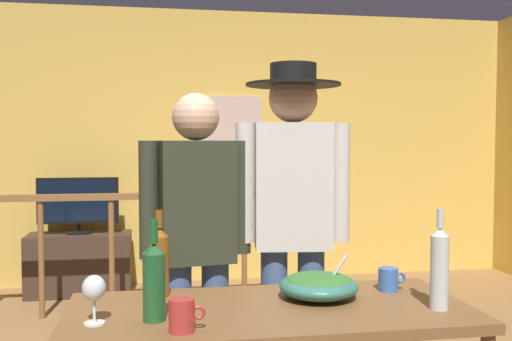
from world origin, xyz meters
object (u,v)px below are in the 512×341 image
(wine_glass, at_px, (94,290))
(serving_table, at_px, (270,327))
(framed_picture, at_px, (230,124))
(wine_bottle_clear, at_px, (439,267))
(mug_red, at_px, (182,315))
(stair_railing, at_px, (142,234))
(mug_blue, at_px, (389,279))
(person_standing_right, at_px, (293,208))
(flat_screen_tv, at_px, (78,201))
(person_standing_left, at_px, (196,235))
(tv_console, at_px, (80,264))
(wine_bottle_amber, at_px, (159,261))
(salad_bowl, at_px, (319,285))
(wine_bottle_green, at_px, (154,280))

(wine_glass, bearing_deg, serving_table, 8.53)
(framed_picture, distance_m, wine_bottle_clear, 3.71)
(mug_red, bearing_deg, wine_bottle_clear, 5.38)
(framed_picture, height_order, stair_railing, framed_picture)
(mug_blue, xyz_separation_m, person_standing_right, (-0.30, 0.45, 0.25))
(flat_screen_tv, distance_m, person_standing_left, 2.73)
(tv_console, bearing_deg, flat_screen_tv, -90.00)
(person_standing_right, bearing_deg, wine_bottle_amber, 38.03)
(salad_bowl, bearing_deg, flat_screen_tv, 112.94)
(framed_picture, height_order, wine_glass, framed_picture)
(stair_railing, bearing_deg, tv_console, 128.58)
(salad_bowl, relative_size, wine_bottle_green, 0.89)
(wine_bottle_clear, relative_size, mug_red, 3.08)
(wine_bottle_green, xyz_separation_m, person_standing_right, (0.66, 0.69, 0.16))
(stair_railing, relative_size, wine_bottle_clear, 10.02)
(person_standing_right, bearing_deg, wine_bottle_green, 53.99)
(framed_picture, distance_m, serving_table, 3.63)
(tv_console, bearing_deg, mug_blue, -62.03)
(serving_table, bearing_deg, mug_blue, 15.45)
(wine_bottle_clear, relative_size, person_standing_right, 0.22)
(tv_console, relative_size, wine_bottle_clear, 2.39)
(wine_glass, height_order, wine_bottle_green, wine_bottle_green)
(stair_railing, xyz_separation_m, wine_glass, (-0.10, -2.61, 0.23))
(salad_bowl, distance_m, wine_glass, 0.87)
(wine_bottle_amber, bearing_deg, mug_blue, -4.74)
(wine_bottle_green, distance_m, mug_red, 0.18)
(tv_console, distance_m, wine_glass, 3.40)
(wine_glass, distance_m, person_standing_right, 1.12)
(wine_bottle_green, xyz_separation_m, person_standing_left, (0.20, 0.69, 0.04))
(mug_red, bearing_deg, wine_glass, 156.25)
(wine_bottle_green, distance_m, person_standing_left, 0.72)
(wine_bottle_amber, bearing_deg, framed_picture, 77.83)
(serving_table, distance_m, wine_bottle_clear, 0.67)
(person_standing_right, bearing_deg, serving_table, 76.55)
(flat_screen_tv, bearing_deg, serving_table, -71.05)
(serving_table, xyz_separation_m, wine_bottle_amber, (-0.41, 0.23, 0.22))
(person_standing_right, bearing_deg, tv_console, -55.43)
(person_standing_right, bearing_deg, framed_picture, -83.64)
(salad_bowl, xyz_separation_m, wine_bottle_amber, (-0.62, 0.14, 0.09))
(serving_table, bearing_deg, flat_screen_tv, 108.95)
(wine_glass, bearing_deg, wine_bottle_green, 1.27)
(flat_screen_tv, bearing_deg, wine_bottle_green, -78.50)
(mug_red, bearing_deg, mug_blue, 23.05)
(mug_blue, xyz_separation_m, person_standing_left, (-0.77, 0.45, 0.13))
(stair_railing, bearing_deg, flat_screen_tv, 129.87)
(flat_screen_tv, distance_m, serving_table, 3.38)
(serving_table, relative_size, wine_bottle_amber, 4.34)
(stair_railing, distance_m, wine_glass, 2.62)
(flat_screen_tv, bearing_deg, mug_red, -77.48)
(framed_picture, relative_size, tv_console, 0.68)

